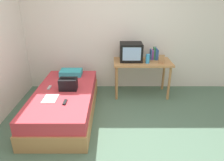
{
  "coord_description": "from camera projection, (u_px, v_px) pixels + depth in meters",
  "views": [
    {
      "loc": [
        -0.09,
        -2.4,
        1.99
      ],
      "look_at": [
        -0.11,
        1.08,
        0.52
      ],
      "focal_mm": 32.82,
      "sensor_mm": 36.0,
      "label": 1
    }
  ],
  "objects": [
    {
      "name": "ground_plane",
      "position": [
        119.0,
        142.0,
        2.99
      ],
      "size": [
        8.0,
        8.0,
        0.0
      ],
      "primitive_type": "plane",
      "color": "#4C6B56"
    },
    {
      "name": "wall_back",
      "position": [
        117.0,
        29.0,
        4.32
      ],
      "size": [
        5.2,
        0.1,
        2.6
      ],
      "primitive_type": "cube",
      "color": "silver",
      "rests_on": "ground"
    },
    {
      "name": "bed",
      "position": [
        66.0,
        103.0,
        3.6
      ],
      "size": [
        1.0,
        2.0,
        0.47
      ],
      "color": "#B27F4C",
      "rests_on": "ground"
    },
    {
      "name": "desk",
      "position": [
        143.0,
        66.0,
        4.17
      ],
      "size": [
        1.16,
        0.6,
        0.74
      ],
      "color": "#B27F4C",
      "rests_on": "ground"
    },
    {
      "name": "tv",
      "position": [
        132.0,
        52.0,
        4.1
      ],
      "size": [
        0.44,
        0.39,
        0.36
      ],
      "color": "black",
      "rests_on": "desk"
    },
    {
      "name": "water_bottle",
      "position": [
        148.0,
        59.0,
        3.98
      ],
      "size": [
        0.08,
        0.08,
        0.18
      ],
      "primitive_type": "cylinder",
      "color": "#3399DB",
      "rests_on": "desk"
    },
    {
      "name": "book_row",
      "position": [
        155.0,
        54.0,
        4.22
      ],
      "size": [
        0.16,
        0.17,
        0.25
      ],
      "color": "#2D5699",
      "rests_on": "desk"
    },
    {
      "name": "picture_frame",
      "position": [
        162.0,
        59.0,
        3.98
      ],
      "size": [
        0.11,
        0.02,
        0.17
      ],
      "primitive_type": "cube",
      "color": "#9E754C",
      "rests_on": "desk"
    },
    {
      "name": "pillow",
      "position": [
        72.0,
        72.0,
        4.16
      ],
      "size": [
        0.43,
        0.3,
        0.11
      ],
      "primitive_type": "cube",
      "color": "#33A8B7",
      "rests_on": "bed"
    },
    {
      "name": "handbag",
      "position": [
        69.0,
        84.0,
        3.51
      ],
      "size": [
        0.3,
        0.2,
        0.23
      ],
      "color": "black",
      "rests_on": "bed"
    },
    {
      "name": "magazine",
      "position": [
        51.0,
        98.0,
        3.23
      ],
      "size": [
        0.21,
        0.29,
        0.01
      ],
      "primitive_type": "cube",
      "color": "white",
      "rests_on": "bed"
    },
    {
      "name": "remote_dark",
      "position": [
        66.0,
        102.0,
        3.11
      ],
      "size": [
        0.04,
        0.16,
        0.02
      ],
      "primitive_type": "cube",
      "color": "black",
      "rests_on": "bed"
    },
    {
      "name": "remote_silver",
      "position": [
        50.0,
        87.0,
        3.59
      ],
      "size": [
        0.04,
        0.14,
        0.02
      ],
      "primitive_type": "cube",
      "color": "#B7B7BC",
      "rests_on": "bed"
    }
  ]
}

